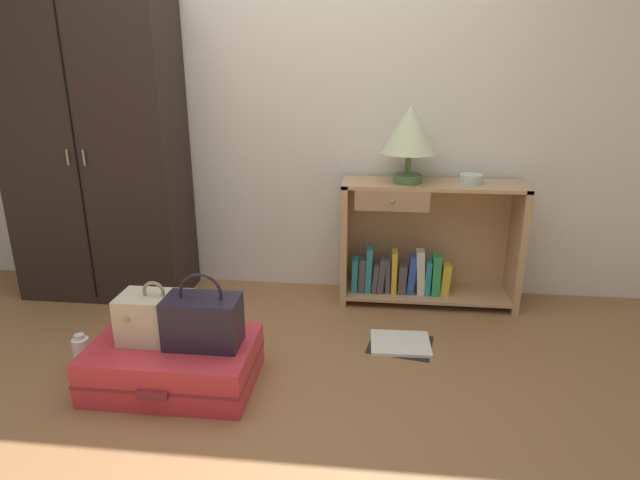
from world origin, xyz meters
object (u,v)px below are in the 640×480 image
suitcase_large (174,363)px  table_lamp (410,131)px  bookshelf (422,247)px  train_case (156,317)px  handbag (203,320)px  open_book_on_floor (400,344)px  wardrobe (96,151)px  bowl (471,179)px  bottle (82,353)px

suitcase_large → table_lamp: bearing=43.9°
bookshelf → suitcase_large: size_ratio=1.42×
suitcase_large → train_case: bearing=161.9°
handbag → open_book_on_floor: size_ratio=0.94×
wardrobe → train_case: wardrobe is taller
bookshelf → handbag: size_ratio=3.07×
bowl → handbag: size_ratio=0.37×
suitcase_large → train_case: 0.24m
bottle → wardrobe: bearing=108.1°
bottle → bookshelf: bearing=30.7°
suitcase_large → train_case: (-0.07, 0.02, 0.22)m
bowl → handbag: bearing=-140.6°
bookshelf → bowl: size_ratio=8.19×
table_lamp → bookshelf: bearing=14.8°
wardrobe → bookshelf: bearing=2.1°
wardrobe → open_book_on_floor: wardrobe is taller
suitcase_large → bottle: suitcase_large is taller
bookshelf → bottle: bearing=-149.3°
suitcase_large → open_book_on_floor: bearing=24.2°
wardrobe → table_lamp: 1.91m
bottle → open_book_on_floor: (1.58, 0.41, -0.08)m
wardrobe → bottle: 1.30m
handbag → bowl: bearing=39.4°
wardrobe → handbag: size_ratio=5.28×
train_case → handbag: size_ratio=0.94×
wardrobe → suitcase_large: (0.81, -1.01, -0.82)m
handbag → bottle: 0.71m
train_case → open_book_on_floor: 1.28m
table_lamp → suitcase_large: table_lamp is taller
wardrobe → bowl: (2.28, 0.07, -0.14)m
bowl → handbag: bowl is taller
table_lamp → train_case: size_ratio=1.37×
bowl → wardrobe: bearing=-178.1°
table_lamp → bowl: table_lamp is taller
bookshelf → suitcase_large: 1.65m
handbag → table_lamp: bearing=48.2°
bowl → bottle: (-1.98, -1.02, -0.71)m
bottle → table_lamp: bearing=31.7°
table_lamp → open_book_on_floor: table_lamp is taller
bookshelf → suitcase_large: bearing=-138.1°
open_book_on_floor → train_case: bearing=-158.2°
suitcase_large → handbag: (0.15, 0.00, 0.23)m
table_lamp → handbag: table_lamp is taller
bowl → suitcase_large: bowl is taller
train_case → suitcase_large: bearing=-18.1°
bottle → suitcase_large: bearing=-8.1°
handbag → suitcase_large: bearing=-178.6°
train_case → table_lamp: bearing=41.4°
wardrobe → suitcase_large: 1.54m
train_case → bottle: 0.49m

